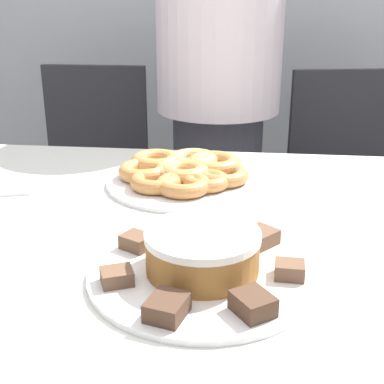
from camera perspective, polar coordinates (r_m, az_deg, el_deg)
The scene contains 24 objects.
table at distance 1.05m, azimuth 2.80°, elevation -7.22°, with size 1.95×0.95×0.77m.
person_standing at distance 1.77m, azimuth 2.84°, elevation 10.14°, with size 0.40×0.40×1.64m.
office_chair_left at distance 2.07m, azimuth -10.76°, elevation -0.53°, with size 0.44×0.44×0.91m.
office_chair_right at distance 2.02m, azimuth 16.40°, elevation -1.65°, with size 0.52×0.52×0.91m.
plate_cake at distance 0.84m, azimuth 1.11°, elevation -8.64°, with size 0.35×0.35×0.01m.
plate_donuts at distance 1.21m, azimuth -0.76°, elevation 1.08°, with size 0.35×0.35×0.01m.
frosted_cake at distance 0.82m, azimuth 1.13°, elevation -6.32°, with size 0.18×0.18×0.07m.
lamington_0 at distance 0.94m, azimuth 0.43°, elevation -3.70°, with size 0.06×0.07×0.03m.
lamington_1 at distance 0.90m, azimuth -5.94°, elevation -5.26°, with size 0.06×0.06×0.02m.
lamington_2 at distance 0.80m, azimuth -8.01°, elevation -8.91°, with size 0.06×0.05×0.02m.
lamington_3 at distance 0.72m, azimuth -2.68°, elevation -12.20°, with size 0.06×0.07×0.03m.
lamington_4 at distance 0.73m, azimuth 6.51°, elevation -11.76°, with size 0.07×0.07×0.03m.
lamington_5 at distance 0.82m, azimuth 10.36°, elevation -8.17°, with size 0.05×0.04×0.02m.
lamington_6 at distance 0.91m, azimuth 7.16°, elevation -4.82°, with size 0.07×0.07×0.03m.
donut_0 at distance 1.20m, azimuth -0.76°, elevation 2.13°, with size 0.11×0.11×0.04m.
donut_1 at distance 1.26m, azimuth 2.34°, elevation 2.98°, with size 0.13×0.13×0.04m.
donut_2 at distance 1.29m, azimuth 0.17°, elevation 3.41°, with size 0.12×0.12×0.03m.
donut_3 at distance 1.28m, azimuth -3.87°, elevation 3.29°, with size 0.12×0.12×0.04m.
donut_4 at distance 1.22m, azimuth -5.12°, elevation 2.24°, with size 0.12×0.12×0.03m.
donut_5 at distance 1.16m, azimuth -3.91°, elevation 1.13°, with size 0.11×0.11×0.03m.
donut_6 at distance 1.13m, azimuth -0.94°, elevation 0.80°, with size 0.12×0.12×0.03m.
donut_7 at distance 1.16m, azimuth 1.52°, elevation 1.20°, with size 0.10×0.10×0.03m.
donut_8 at distance 1.20m, azimuth 3.15°, elevation 1.84°, with size 0.12×0.12×0.03m.
napkin at distance 1.25m, azimuth -19.12°, elevation 0.37°, with size 0.13×0.12×0.01m.
Camera 1 is at (0.05, -0.92, 1.19)m, focal length 50.00 mm.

